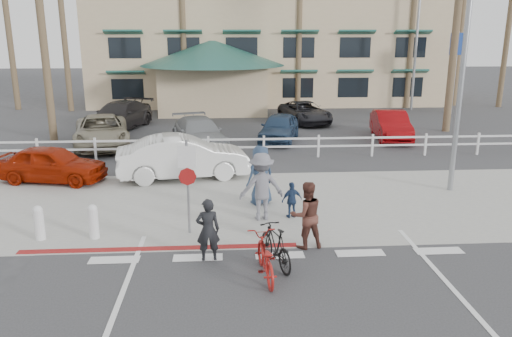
{
  "coord_description": "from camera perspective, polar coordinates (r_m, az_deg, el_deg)",
  "views": [
    {
      "loc": [
        -1.31,
        -10.58,
        5.28
      ],
      "look_at": [
        -0.41,
        3.29,
        1.5
      ],
      "focal_mm": 35.0,
      "sensor_mm": 36.0,
      "label": 1
    }
  ],
  "objects": [
    {
      "name": "cross_street",
      "position": [
        19.83,
        0.21,
        -0.21
      ],
      "size": [
        40.0,
        5.0,
        0.01
      ],
      "primitive_type": "cube",
      "color": "#333335",
      "rests_on": "ground"
    },
    {
      "name": "bollard_0",
      "position": [
        13.91,
        -18.09,
        -5.79
      ],
      "size": [
        0.26,
        0.26,
        0.95
      ],
      "primitive_type": null,
      "color": "silver",
      "rests_on": "ground"
    },
    {
      "name": "lot_car_4",
      "position": [
        29.37,
        -15.38,
        5.84
      ],
      "size": [
        3.67,
        5.69,
        1.53
      ],
      "primitive_type": "imported",
      "rotation": [
        0.0,
        0.0,
        -0.31
      ],
      "color": "black",
      "rests_on": "ground"
    },
    {
      "name": "palm_3",
      "position": [
        35.72,
        -8.43,
        17.83
      ],
      "size": [
        4.0,
        4.0,
        14.0
      ],
      "primitive_type": null,
      "color": "#295621",
      "rests_on": "ground"
    },
    {
      "name": "streetlight_0",
      "position": [
        17.89,
        22.66,
        11.58
      ],
      "size": [
        0.6,
        2.0,
        9.0
      ],
      "primitive_type": null,
      "color": "gray",
      "rests_on": "ground"
    },
    {
      "name": "bike_red",
      "position": [
        11.22,
        1.02,
        -10.13
      ],
      "size": [
        0.8,
        1.87,
        0.96
      ],
      "primitive_type": "imported",
      "rotation": [
        0.0,
        0.0,
        3.23
      ],
      "color": "#A01814",
      "rests_on": "ground"
    },
    {
      "name": "rail_fence",
      "position": [
        21.69,
        1.17,
        2.48
      ],
      "size": [
        29.4,
        0.16,
        1.0
      ],
      "primitive_type": null,
      "color": "silver",
      "rests_on": "ground"
    },
    {
      "name": "palm_5",
      "position": [
        35.99,
        5.0,
        17.11
      ],
      "size": [
        4.0,
        4.0,
        13.0
      ],
      "primitive_type": null,
      "color": "#295621",
      "rests_on": "ground"
    },
    {
      "name": "building",
      "position": [
        41.71,
        0.87,
        15.73
      ],
      "size": [
        28.0,
        16.0,
        11.3
      ],
      "primitive_type": null,
      "color": "#CEB48D",
      "rests_on": "ground"
    },
    {
      "name": "bike_black",
      "position": [
        11.73,
        2.25,
        -8.83
      ],
      "size": [
        0.98,
        1.74,
        1.01
      ],
      "primitive_type": "imported",
      "rotation": [
        0.0,
        0.0,
        3.46
      ],
      "color": "black",
      "rests_on": "ground"
    },
    {
      "name": "ground",
      "position": [
        11.89,
        3.05,
        -11.16
      ],
      "size": [
        140.0,
        140.0,
        0.0
      ],
      "primitive_type": "plane",
      "color": "#333335"
    },
    {
      "name": "pedestrian_b",
      "position": [
        15.72,
        0.53,
        -0.77
      ],
      "size": [
        1.11,
        0.99,
        1.9
      ],
      "primitive_type": "imported",
      "rotation": [
        0.0,
        0.0,
        3.67
      ],
      "color": "navy",
      "rests_on": "ground"
    },
    {
      "name": "info_sign",
      "position": [
        36.08,
        21.77,
        10.22
      ],
      "size": [
        1.2,
        0.16,
        5.6
      ],
      "primitive_type": null,
      "color": "navy",
      "rests_on": "ground"
    },
    {
      "name": "pedestrian_a",
      "position": [
        14.4,
        0.62,
        -2.09
      ],
      "size": [
        1.38,
        0.92,
        1.99
      ],
      "primitive_type": "imported",
      "rotation": [
        0.0,
        0.0,
        3.29
      ],
      "color": "slate",
      "rests_on": "ground"
    },
    {
      "name": "palm_9",
      "position": [
        40.98,
        27.04,
        15.34
      ],
      "size": [
        4.0,
        4.0,
        13.0
      ],
      "primitive_type": null,
      "color": "#295621",
      "rests_on": "ground"
    },
    {
      "name": "rider_black",
      "position": [
        12.62,
        5.77,
        -5.31
      ],
      "size": [
        0.96,
        0.82,
        1.74
      ],
      "primitive_type": "imported",
      "rotation": [
        0.0,
        0.0,
        3.35
      ],
      "color": "#552D24",
      "rests_on": "ground"
    },
    {
      "name": "lot_car_0",
      "position": [
        25.03,
        -17.24,
        4.08
      ],
      "size": [
        3.59,
        5.74,
        1.48
      ],
      "primitive_type": "imported",
      "rotation": [
        0.0,
        0.0,
        0.23
      ],
      "color": "gray",
      "rests_on": "ground"
    },
    {
      "name": "lot_car_3",
      "position": [
        26.55,
        15.15,
        4.8
      ],
      "size": [
        2.08,
        4.52,
        1.44
      ],
      "primitive_type": "imported",
      "rotation": [
        0.0,
        0.0,
        -0.13
      ],
      "color": "maroon",
      "rests_on": "ground"
    },
    {
      "name": "car_red_compact",
      "position": [
        19.66,
        -22.33,
        0.5
      ],
      "size": [
        4.18,
        2.38,
        1.34
      ],
      "primitive_type": "imported",
      "rotation": [
        0.0,
        0.0,
        1.36
      ],
      "color": "#911803",
      "rests_on": "ground"
    },
    {
      "name": "streetlight_1",
      "position": [
        37.05,
        17.87,
        13.7
      ],
      "size": [
        0.6,
        2.0,
        9.5
      ],
      "primitive_type": null,
      "color": "gray",
      "rests_on": "ground"
    },
    {
      "name": "bollard_1",
      "position": [
        14.32,
        -23.55,
        -5.71
      ],
      "size": [
        0.26,
        0.26,
        0.95
      ],
      "primitive_type": null,
      "color": "silver",
      "rests_on": "ground"
    },
    {
      "name": "lot_car_1",
      "position": [
        23.74,
        -6.51,
        4.02
      ],
      "size": [
        3.21,
        5.23,
        1.42
      ],
      "primitive_type": "imported",
      "rotation": [
        0.0,
        0.0,
        0.27
      ],
      "color": "gray",
      "rests_on": "ground"
    },
    {
      "name": "car_white_sedan",
      "position": [
        18.81,
        -8.28,
        1.29
      ],
      "size": [
        5.09,
        2.48,
        1.61
      ],
      "primitive_type": "imported",
      "rotation": [
        0.0,
        0.0,
        1.73
      ],
      "color": "silver",
      "rests_on": "ground"
    },
    {
      "name": "bike_path",
      "position": [
        10.15,
        4.42,
        -16.14
      ],
      "size": [
        12.0,
        16.0,
        0.01
      ],
      "primitive_type": "cube",
      "color": "#333335",
      "rests_on": "ground"
    },
    {
      "name": "pedestrian_child",
      "position": [
        14.69,
        4.12,
        -3.62
      ],
      "size": [
        0.69,
        0.45,
        1.09
      ],
      "primitive_type": "imported",
      "rotation": [
        0.0,
        0.0,
        3.45
      ],
      "color": "navy",
      "rests_on": "ground"
    },
    {
      "name": "palm_8",
      "position": [
        40.52,
        22.65,
        17.25
      ],
      "size": [
        4.0,
        4.0,
        15.0
      ],
      "primitive_type": null,
      "color": "#295621",
      "rests_on": "ground"
    },
    {
      "name": "palm_1",
      "position": [
        37.17,
        -21.3,
        16.11
      ],
      "size": [
        4.0,
        4.0,
        13.0
      ],
      "primitive_type": null,
      "color": "#295621",
      "rests_on": "ground"
    },
    {
      "name": "rider_red",
      "position": [
        11.94,
        -5.51,
        -7.01
      ],
      "size": [
        0.6,
        0.43,
        1.56
      ],
      "primitive_type": "imported",
      "rotation": [
        0.0,
        0.0,
        3.25
      ],
      "color": "black",
      "rests_on": "ground"
    },
    {
      "name": "palm_4",
      "position": [
        36.67,
        -1.75,
        18.69
      ],
      "size": [
        4.0,
        4.0,
        15.0
      ],
      "primitive_type": null,
      "color": "#295621",
      "rests_on": "ground"
    },
    {
      "name": "sign_post",
      "position": [
        13.37,
        -7.81,
        -1.57
      ],
      "size": [
        0.5,
        0.1,
        2.9
      ],
      "primitive_type": null,
      "color": "gray",
      "rests_on": "ground"
    },
    {
      "name": "parking_lot",
      "position": [
        29.09,
        -1.07,
        4.77
      ],
      "size": [
        50.0,
        16.0,
        0.01
      ],
      "primitive_type": "cube",
      "color": "#333335",
      "rests_on": "ground"
    },
    {
      "name": "lot_car_2",
      "position": [
        25.16,
        2.66,
        4.7
      ],
      "size": [
        2.68,
        4.37,
        1.39
      ],
      "primitive_type": "imported",
      "rotation": [
        0.0,
        0.0,
        -0.27
      ],
      "color": "navy",
      "rests_on": "ground"
    },
    {
      "name": "palm_7",
      "position": [
        38.02,
        17.59,
        17.14
      ],
      "size": [
        4.0,
        4.0,
        14.0
      ],
      "primitive_type": null,
      "color": "#295621",
      "rests_on": "ground"
    },
    {
      "name": "palm_10",
      "position": [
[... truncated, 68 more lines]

